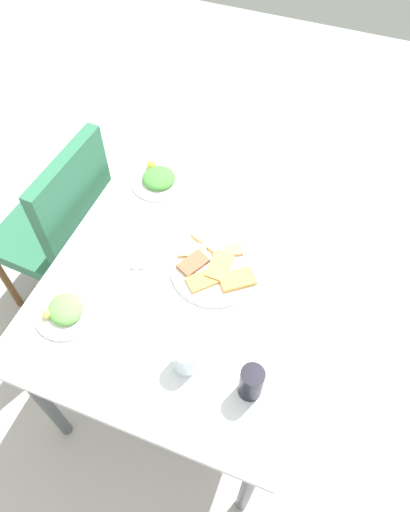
{
  "coord_description": "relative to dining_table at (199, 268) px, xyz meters",
  "views": [
    {
      "loc": [
        -0.86,
        -0.36,
        2.02
      ],
      "look_at": [
        -0.01,
        -0.03,
        0.76
      ],
      "focal_mm": 33.22,
      "sensor_mm": 36.0,
      "label": 1
    }
  ],
  "objects": [
    {
      "name": "soda_can",
      "position": [
        -0.38,
        -0.3,
        0.14
      ],
      "size": [
        0.09,
        0.09,
        0.12
      ],
      "primitive_type": "cylinder",
      "rotation": [
        0.0,
        0.0,
        0.8
      ],
      "color": "black",
      "rests_on": "dining_table"
    },
    {
      "name": "fork",
      "position": [
        -0.04,
        0.18,
        0.08
      ],
      "size": [
        0.16,
        0.07,
        0.0
      ],
      "primitive_type": "cube",
      "rotation": [
        0.0,
        0.0,
        0.34
      ],
      "color": "silver",
      "rests_on": "paper_napkin"
    },
    {
      "name": "dining_table",
      "position": [
        0.0,
        0.0,
        0.0
      ],
      "size": [
        1.2,
        0.88,
        0.73
      ],
      "color": "silver",
      "rests_on": "ground_plane"
    },
    {
      "name": "spoon",
      "position": [
        -0.04,
        0.22,
        0.08
      ],
      "size": [
        0.18,
        0.08,
        0.0
      ],
      "primitive_type": "cube",
      "rotation": [
        0.0,
        0.0,
        0.37
      ],
      "color": "silver",
      "rests_on": "paper_napkin"
    },
    {
      "name": "ground_plane",
      "position": [
        0.0,
        0.0,
        -0.66
      ],
      "size": [
        6.0,
        6.0,
        0.0
      ],
      "primitive_type": "plane",
      "color": "#BAAFAD"
    },
    {
      "name": "drinking_glass",
      "position": [
        -0.37,
        -0.11,
        0.12
      ],
      "size": [
        0.08,
        0.08,
        0.1
      ],
      "primitive_type": "cylinder",
      "color": "silver",
      "rests_on": "dining_table"
    },
    {
      "name": "salad_plate_greens",
      "position": [
        -0.35,
        0.3,
        0.09
      ],
      "size": [
        0.2,
        0.2,
        0.05
      ],
      "color": "white",
      "rests_on": "dining_table"
    },
    {
      "name": "paper_napkin",
      "position": [
        -0.04,
        0.2,
        0.08
      ],
      "size": [
        0.18,
        0.18,
        0.0
      ],
      "primitive_type": "cube",
      "rotation": [
        0.0,
        0.0,
        0.22
      ],
      "color": "white",
      "rests_on": "dining_table"
    },
    {
      "name": "pide_platter",
      "position": [
        -0.03,
        -0.07,
        0.09
      ],
      "size": [
        0.29,
        0.3,
        0.03
      ],
      "color": "white",
      "rests_on": "dining_table"
    },
    {
      "name": "dining_chair",
      "position": [
        0.07,
        0.63,
        -0.12
      ],
      "size": [
        0.44,
        0.44,
        0.93
      ],
      "color": "#2A6849",
      "rests_on": "ground_plane"
    },
    {
      "name": "salad_plate_rice",
      "position": [
        0.27,
        0.27,
        0.09
      ],
      "size": [
        0.21,
        0.21,
        0.04
      ],
      "color": "white",
      "rests_on": "dining_table"
    }
  ]
}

